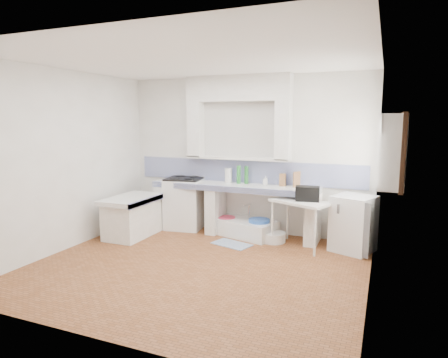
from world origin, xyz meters
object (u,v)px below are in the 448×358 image
at_px(stove, 185,204).
at_px(side_table, 300,224).
at_px(sink, 245,228).
at_px(fridge, 353,224).

distance_m(stove, side_table, 2.27).
height_order(stove, sink, stove).
distance_m(sink, side_table, 1.09).
relative_size(stove, fridge, 1.06).
distance_m(sink, fridge, 1.85).
relative_size(sink, fridge, 1.23).
height_order(sink, side_table, side_table).
bearing_deg(stove, side_table, -16.26).
distance_m(side_table, fridge, 0.81).
bearing_deg(side_table, stove, -164.37).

